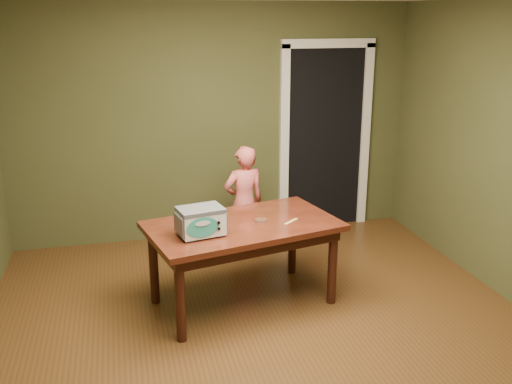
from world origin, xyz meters
TOP-DOWN VIEW (x-y plane):
  - floor at (0.00, 0.00)m, footprint 5.00×5.00m
  - room_shell at (0.00, 0.00)m, footprint 4.52×5.02m
  - doorway at (1.30, 2.78)m, footprint 1.10×0.66m
  - dining_table at (-0.07, 0.78)m, footprint 1.76×1.23m
  - toy_oven at (-0.45, 0.59)m, footprint 0.42×0.32m
  - baking_pan at (0.10, 0.78)m, footprint 0.10×0.10m
  - spatula at (0.35, 0.71)m, footprint 0.15×0.13m
  - child at (0.17, 1.77)m, footprint 0.48×0.35m

SIDE VIEW (x-z plane):
  - floor at x=0.00m, z-range 0.00..0.00m
  - child at x=0.17m, z-range 0.00..1.20m
  - dining_table at x=-0.07m, z-range 0.28..1.03m
  - spatula at x=0.35m, z-range 0.75..0.76m
  - baking_pan at x=0.10m, z-range 0.75..0.77m
  - toy_oven at x=-0.45m, z-range 0.76..0.99m
  - doorway at x=1.30m, z-range -0.07..2.18m
  - room_shell at x=0.00m, z-range 0.40..3.01m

